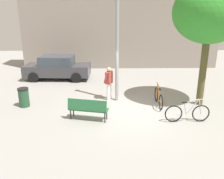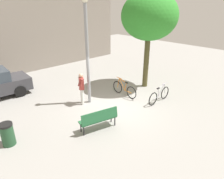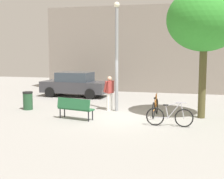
% 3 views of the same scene
% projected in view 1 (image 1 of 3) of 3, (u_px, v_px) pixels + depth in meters
% --- Properties ---
extents(ground_plane, '(36.00, 36.00, 0.00)m').
position_uv_depth(ground_plane, '(132.00, 111.00, 10.52)').
color(ground_plane, gray).
extents(building_facade, '(15.15, 2.00, 6.02)m').
position_uv_depth(building_facade, '(121.00, 28.00, 18.67)').
color(building_facade, gray).
rests_on(building_facade, ground_plane).
extents(lamppost, '(0.28, 0.28, 5.16)m').
position_uv_depth(lamppost, '(117.00, 43.00, 10.95)').
color(lamppost, gray).
rests_on(lamppost, ground_plane).
extents(person_by_lamppost, '(0.48, 0.63, 1.67)m').
position_uv_depth(person_by_lamppost, '(109.00, 81.00, 11.62)').
color(person_by_lamppost, white).
rests_on(person_by_lamppost, ground_plane).
extents(park_bench, '(1.67, 0.83, 0.92)m').
position_uv_depth(park_bench, '(88.00, 108.00, 9.44)').
color(park_bench, '#236038').
rests_on(park_bench, ground_plane).
extents(plaza_tree, '(3.18, 3.18, 5.56)m').
position_uv_depth(plaza_tree, '(210.00, 13.00, 10.03)').
color(plaza_tree, brown).
rests_on(plaza_tree, ground_plane).
extents(bicycle_silver, '(1.81, 0.08, 0.97)m').
position_uv_depth(bicycle_silver, '(187.00, 113.00, 9.36)').
color(bicycle_silver, black).
rests_on(bicycle_silver, ground_plane).
extents(bicycle_orange, '(0.08, 1.81, 0.97)m').
position_uv_depth(bicycle_orange, '(159.00, 97.00, 11.09)').
color(bicycle_orange, black).
rests_on(bicycle_orange, ground_plane).
extents(parked_car_charcoal, '(4.29, 2.00, 1.55)m').
position_uv_depth(parked_car_charcoal, '(58.00, 68.00, 15.41)').
color(parked_car_charcoal, '#38383D').
rests_on(parked_car_charcoal, ground_plane).
extents(trash_bin, '(0.49, 0.49, 0.90)m').
position_uv_depth(trash_bin, '(24.00, 97.00, 10.90)').
color(trash_bin, '#234C2D').
rests_on(trash_bin, ground_plane).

